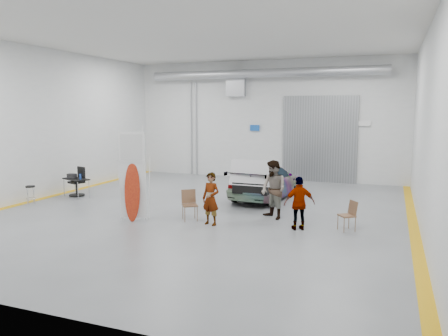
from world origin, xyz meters
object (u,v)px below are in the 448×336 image
(surfboard_display, at_px, (131,183))
(folding_chair_far, at_px, (347,221))
(person_a, at_px, (211,199))
(office_chair, at_px, (78,183))
(folding_chair_near, at_px, (190,211))
(shop_stool, at_px, (31,195))
(person_c, at_px, (299,203))
(person_b, at_px, (273,190))
(work_table, at_px, (75,179))
(sedan_car, at_px, (266,181))

(surfboard_display, height_order, folding_chair_far, surfboard_display)
(person_a, distance_m, office_chair, 7.26)
(folding_chair_near, xyz_separation_m, office_chair, (-6.06, 1.98, 0.21))
(shop_stool, bearing_deg, person_c, 0.81)
(folding_chair_far, bearing_deg, person_c, -108.35)
(folding_chair_near, bearing_deg, person_b, -9.90)
(surfboard_display, relative_size, shop_stool, 4.32)
(folding_chair_far, height_order, shop_stool, folding_chair_far)
(work_table, bearing_deg, person_b, -4.15)
(surfboard_display, height_order, office_chair, surfboard_display)
(work_table, bearing_deg, office_chair, 96.28)
(person_b, height_order, work_table, person_b)
(person_b, bearing_deg, folding_chair_near, -117.36)
(person_c, height_order, work_table, person_c)
(person_a, bearing_deg, shop_stool, -168.79)
(person_b, xyz_separation_m, shop_stool, (-9.07, -1.17, -0.61))
(sedan_car, relative_size, folding_chair_near, 4.77)
(person_c, bearing_deg, folding_chair_far, 169.53)
(surfboard_display, bearing_deg, person_c, -4.99)
(shop_stool, bearing_deg, person_a, -2.11)
(work_table, bearing_deg, surfboard_display, -30.54)
(folding_chair_near, relative_size, shop_stool, 1.39)
(person_c, distance_m, folding_chair_far, 1.48)
(person_c, bearing_deg, sedan_car, -90.41)
(folding_chair_near, distance_m, folding_chair_far, 4.86)
(folding_chair_near, xyz_separation_m, work_table, (-6.04, 1.80, 0.44))
(shop_stool, distance_m, office_chair, 2.05)
(sedan_car, xyz_separation_m, person_c, (2.19, -4.27, 0.13))
(person_a, xyz_separation_m, folding_chair_near, (-0.84, 0.26, -0.52))
(sedan_car, height_order, work_table, sedan_car)
(person_c, distance_m, surfboard_display, 5.31)
(shop_stool, bearing_deg, folding_chair_near, -0.11)
(person_a, xyz_separation_m, surfboard_display, (-2.55, -0.49, 0.41))
(folding_chair_far, bearing_deg, surfboard_display, -114.07)
(person_a, height_order, folding_chair_near, person_a)
(person_c, xyz_separation_m, surfboard_display, (-5.21, -0.91, 0.43))
(person_b, height_order, surfboard_display, surfboard_display)
(person_c, xyz_separation_m, office_chair, (-9.56, 1.82, -0.28))
(folding_chair_near, bearing_deg, office_chair, 126.11)
(office_chair, bearing_deg, sedan_car, 37.40)
(person_b, distance_m, folding_chair_near, 2.79)
(person_c, bearing_deg, surfboard_display, -17.70)
(shop_stool, height_order, work_table, work_table)
(folding_chair_far, relative_size, office_chair, 0.76)
(office_chair, bearing_deg, person_c, 8.24)
(person_b, bearing_deg, folding_chair_far, 22.11)
(folding_chair_near, relative_size, office_chair, 0.83)
(surfboard_display, xyz_separation_m, work_table, (-4.33, 2.55, -0.48))
(sedan_car, relative_size, shop_stool, 6.62)
(folding_chair_near, relative_size, folding_chair_far, 1.10)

